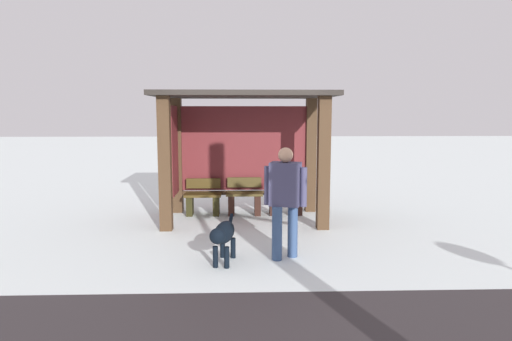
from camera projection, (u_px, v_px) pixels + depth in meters
name	position (u px, v px, depth m)	size (l,w,h in m)	color
ground_plane	(245.00, 220.00, 8.46)	(60.00, 60.00, 0.00)	silver
bus_shelter	(239.00, 131.00, 8.44)	(3.23, 1.95, 2.38)	#442E1C
bench_left_inside	(203.00, 200.00, 8.82)	(0.72, 0.37, 0.71)	#453515
bench_center_inside	(244.00, 199.00, 8.85)	(0.72, 0.38, 0.72)	#463A1C
bench_right_inside	(286.00, 199.00, 8.88)	(0.72, 0.35, 0.75)	#4C3127
person_walking	(285.00, 195.00, 6.10)	(0.59, 0.37, 1.55)	#403F5F
dog	(223.00, 235.00, 5.94)	(0.36, 0.99, 0.58)	black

